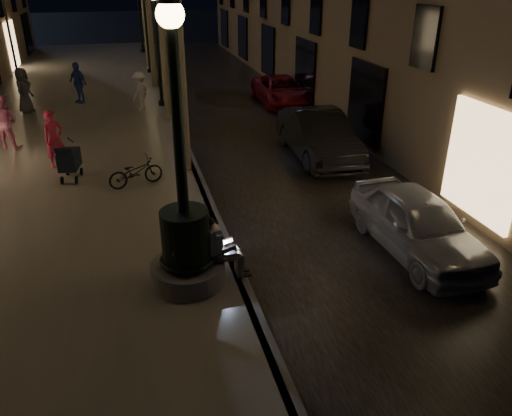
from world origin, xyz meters
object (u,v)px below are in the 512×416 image
object	(u,v)px
lamp_curb_d	(138,7)
car_second	(319,136)
lamp_left_c	(7,19)
pedestrian_red	(54,139)
pedestrian_white	(140,91)
seated_man_laptop	(219,246)
car_front	(418,223)
car_third	(281,90)
pedestrian_pink	(5,122)
pedestrian_blue	(78,83)
bicycle	(136,172)
lamp_curb_b	(156,33)
stroller	(69,160)
fountain_lamppost	(185,235)
lamp_curb_c	(145,17)
pedestrian_dark	(24,90)
lamp_curb_a	(178,65)

from	to	relation	value
lamp_curb_d	car_second	bearing A→B (deg)	-79.44
lamp_left_c	car_second	world-z (taller)	lamp_left_c
pedestrian_red	pedestrian_white	world-z (taller)	pedestrian_red
seated_man_laptop	car_front	world-z (taller)	seated_man_laptop
car_front	car_third	distance (m)	13.51
seated_man_laptop	car_front	bearing A→B (deg)	3.31
pedestrian_pink	pedestrian_blue	xyz separation A→B (m)	(1.95, 5.94, -0.01)
bicycle	seated_man_laptop	bearing A→B (deg)	177.88
car_third	lamp_curb_b	bearing A→B (deg)	178.41
pedestrian_pink	bicycle	bearing A→B (deg)	151.51
pedestrian_blue	stroller	bearing A→B (deg)	-40.04
lamp_curb_d	bicycle	bearing A→B (deg)	-93.35
car_second	fountain_lamppost	bearing A→B (deg)	-125.99
lamp_left_c	stroller	bearing A→B (deg)	-76.41
pedestrian_white	bicycle	size ratio (longest dim) A/B	1.04
lamp_curb_c	pedestrian_dark	distance (m)	9.79
pedestrian_blue	pedestrian_dark	distance (m)	2.37
lamp_curb_b	pedestrian_blue	world-z (taller)	lamp_curb_b
seated_man_laptop	pedestrian_dark	size ratio (longest dim) A/B	0.72
car_second	pedestrian_red	world-z (taller)	pedestrian_red
car_second	bicycle	xyz separation A→B (m)	(-5.86, -1.36, -0.16)
stroller	car_second	distance (m)	7.63
seated_man_laptop	lamp_curb_b	bearing A→B (deg)	89.64
stroller	pedestrian_blue	distance (m)	9.43
car_front	pedestrian_red	bearing A→B (deg)	137.39
pedestrian_dark	bicycle	xyz separation A→B (m)	(4.08, -9.15, -0.51)
pedestrian_blue	pedestrian_white	bearing A→B (deg)	11.58
car_front	pedestrian_white	world-z (taller)	pedestrian_white
lamp_curb_c	pedestrian_blue	xyz separation A→B (m)	(-3.49, -6.62, -2.15)
fountain_lamppost	pedestrian_white	xyz separation A→B (m)	(-0.20, 13.45, -0.22)
lamp_curb_b	lamp_curb_c	distance (m)	8.00
car_third	pedestrian_pink	bearing A→B (deg)	-157.10
pedestrian_red	lamp_left_c	bearing A→B (deg)	69.31
lamp_curb_c	car_third	size ratio (longest dim) A/B	1.09
fountain_lamppost	seated_man_laptop	size ratio (longest dim) A/B	3.94
car_third	bicycle	distance (m)	11.05
fountain_lamppost	lamp_curb_c	size ratio (longest dim) A/B	1.08
bicycle	car_third	bearing A→B (deg)	-55.69
pedestrian_blue	pedestrian_dark	size ratio (longest dim) A/B	0.97
pedestrian_dark	lamp_curb_c	bearing A→B (deg)	-17.66
car_front	pedestrian_dark	xyz separation A→B (m)	(-9.84, 13.96, 0.44)
car_front	pedestrian_pink	distance (m)	13.40
lamp_curb_a	pedestrian_red	distance (m)	4.44
seated_man_laptop	lamp_curb_d	distance (m)	30.09
pedestrian_red	pedestrian_blue	distance (m)	8.20
lamp_left_c	car_third	world-z (taller)	lamp_left_c
stroller	car_front	xyz separation A→B (m)	(7.52, -5.71, -0.12)
lamp_curb_c	car_second	distance (m)	16.38
car_second	pedestrian_dark	world-z (taller)	pedestrian_dark
seated_man_laptop	car_third	world-z (taller)	seated_man_laptop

